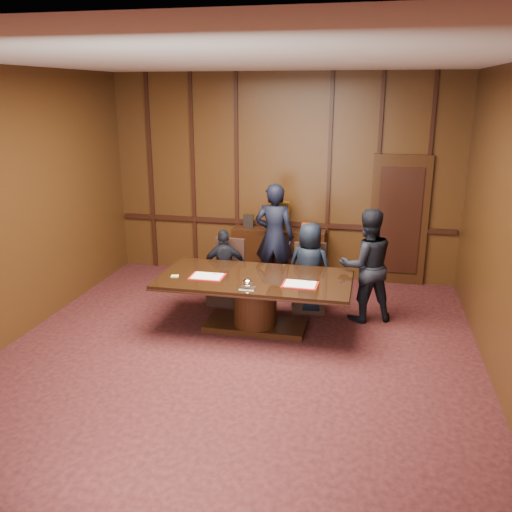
{
  "coord_description": "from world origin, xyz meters",
  "views": [
    {
      "loc": [
        1.53,
        -5.7,
        3.19
      ],
      "look_at": [
        0.05,
        1.13,
        1.05
      ],
      "focal_mm": 38.0,
      "sensor_mm": 36.0,
      "label": 1
    }
  ],
  "objects_px": {
    "sideboard": "(279,252)",
    "witness_left": "(275,237)",
    "conference_table": "(255,294)",
    "signatory_left": "(225,267)",
    "witness_right": "(366,265)",
    "signatory_right": "(309,268)"
  },
  "relations": [
    {
      "from": "witness_left",
      "to": "witness_right",
      "type": "bearing_deg",
      "value": 149.65
    },
    {
      "from": "conference_table",
      "to": "witness_right",
      "type": "height_order",
      "value": "witness_right"
    },
    {
      "from": "conference_table",
      "to": "witness_right",
      "type": "distance_m",
      "value": 1.64
    },
    {
      "from": "witness_right",
      "to": "signatory_left",
      "type": "bearing_deg",
      "value": -24.59
    },
    {
      "from": "signatory_right",
      "to": "witness_left",
      "type": "bearing_deg",
      "value": -38.93
    },
    {
      "from": "signatory_left",
      "to": "signatory_right",
      "type": "bearing_deg",
      "value": 163.55
    },
    {
      "from": "signatory_left",
      "to": "witness_right",
      "type": "height_order",
      "value": "witness_right"
    },
    {
      "from": "signatory_right",
      "to": "witness_right",
      "type": "distance_m",
      "value": 0.85
    },
    {
      "from": "witness_left",
      "to": "sideboard",
      "type": "bearing_deg",
      "value": -85.93
    },
    {
      "from": "signatory_right",
      "to": "witness_right",
      "type": "bearing_deg",
      "value": -177.42
    },
    {
      "from": "witness_left",
      "to": "witness_right",
      "type": "xyz_separation_m",
      "value": [
        1.5,
        -0.97,
        -0.07
      ]
    },
    {
      "from": "sideboard",
      "to": "witness_left",
      "type": "bearing_deg",
      "value": -88.51
    },
    {
      "from": "conference_table",
      "to": "sideboard",
      "type": "bearing_deg",
      "value": 91.14
    },
    {
      "from": "witness_left",
      "to": "witness_right",
      "type": "relative_size",
      "value": 1.09
    },
    {
      "from": "sideboard",
      "to": "signatory_left",
      "type": "height_order",
      "value": "sideboard"
    },
    {
      "from": "signatory_right",
      "to": "witness_right",
      "type": "height_order",
      "value": "witness_right"
    },
    {
      "from": "signatory_left",
      "to": "witness_right",
      "type": "xyz_separation_m",
      "value": [
        2.12,
        -0.14,
        0.22
      ]
    },
    {
      "from": "signatory_right",
      "to": "witness_right",
      "type": "relative_size",
      "value": 0.83
    },
    {
      "from": "conference_table",
      "to": "signatory_right",
      "type": "relative_size",
      "value": 1.92
    },
    {
      "from": "sideboard",
      "to": "signatory_left",
      "type": "distance_m",
      "value": 1.49
    },
    {
      "from": "conference_table",
      "to": "witness_left",
      "type": "height_order",
      "value": "witness_left"
    },
    {
      "from": "sideboard",
      "to": "signatory_left",
      "type": "xyz_separation_m",
      "value": [
        -0.61,
        -1.36,
        0.11
      ]
    }
  ]
}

